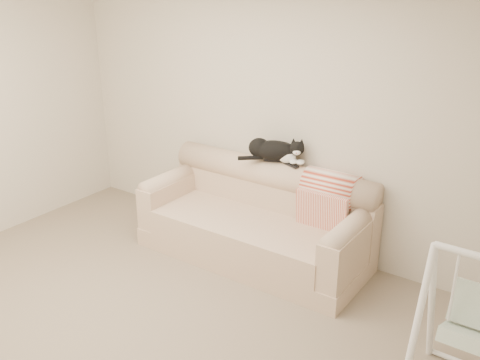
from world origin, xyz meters
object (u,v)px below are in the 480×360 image
at_px(sofa, 257,221).
at_px(tuxedo_cat, 275,150).
at_px(remote_a, 273,160).
at_px(remote_b, 291,165).
at_px(baby_swing, 473,329).

relative_size(sofa, tuxedo_cat, 3.61).
relative_size(remote_a, remote_b, 1.04).
height_order(remote_a, remote_b, remote_a).
height_order(sofa, baby_swing, baby_swing).
height_order(sofa, remote_b, remote_b).
distance_m(sofa, tuxedo_cat, 0.70).
height_order(sofa, tuxedo_cat, tuxedo_cat).
relative_size(sofa, remote_a, 11.97).
distance_m(remote_a, baby_swing, 2.41).
bearing_deg(sofa, remote_a, 86.70).
distance_m(sofa, remote_a, 0.61).
bearing_deg(tuxedo_cat, baby_swing, -26.80).
bearing_deg(remote_b, sofa, -134.09).
relative_size(remote_a, baby_swing, 0.17).
bearing_deg(sofa, remote_b, 45.91).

